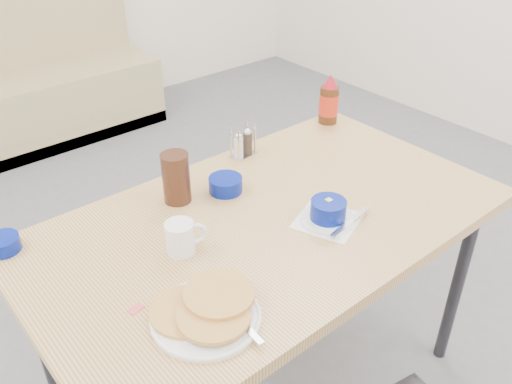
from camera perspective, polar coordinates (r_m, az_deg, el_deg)
booth_bench at (r=3.84m, az=-24.89°, el=9.40°), size 1.90×0.56×1.22m
dining_table at (r=1.61m, az=1.25°, el=-4.48°), size 1.40×0.80×0.76m
pancake_plate at (r=1.27m, az=-5.26°, el=-12.44°), size 0.26×0.27×0.05m
coffee_mug at (r=1.44m, az=-7.85°, el=-4.71°), size 0.11×0.08×0.09m
grits_setting at (r=1.56m, az=7.62°, el=-2.17°), size 0.23×0.22×0.07m
creamer_bowl at (r=1.59m, az=-25.10°, el=-4.98°), size 0.09×0.09×0.04m
butter_bowl at (r=1.69m, az=-3.22°, el=0.79°), size 0.11×0.11×0.05m
amber_tumbler at (r=1.63m, az=-8.41°, el=1.49°), size 0.10×0.10×0.16m
condiment_caddy at (r=1.88m, az=-1.36°, el=4.95°), size 0.10×0.06×0.11m
syrup_bottle at (r=2.13m, az=7.68°, el=9.38°), size 0.07×0.07×0.19m
sugar_wrapper at (r=1.32m, az=-12.54°, el=-11.92°), size 0.04×0.03×0.00m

